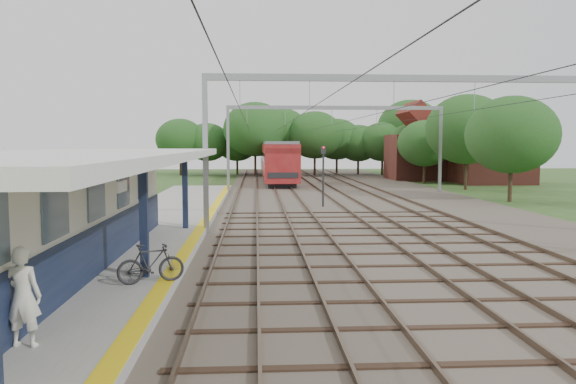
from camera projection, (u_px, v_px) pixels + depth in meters
name	position (u px, v px, depth m)	size (l,w,h in m)	color
ground	(418.00, 372.00, 9.86)	(160.00, 160.00, 0.00)	#2D4C1E
ballast_bed	(352.00, 199.00, 39.93)	(18.00, 90.00, 0.10)	#473D33
platform	(144.00, 236.00, 23.34)	(5.00, 52.00, 0.35)	gray
yellow_stripe	(198.00, 231.00, 23.46)	(0.45, 52.00, 0.01)	yellow
station_building	(46.00, 212.00, 16.14)	(3.41, 18.00, 3.40)	beige
canopy	(72.00, 157.00, 15.07)	(6.40, 20.00, 3.44)	#101934
rail_tracks	(317.00, 198.00, 39.77)	(11.80, 88.00, 0.15)	brown
catenary_system	(356.00, 119.00, 34.73)	(17.22, 88.00, 7.00)	gray
tree_band	(312.00, 136.00, 66.48)	(31.72, 30.88, 8.82)	#382619
house_near	(492.00, 154.00, 56.57)	(7.00, 6.12, 7.89)	brown
house_far	(425.00, 151.00, 62.23)	(8.00, 6.12, 8.66)	brown
person	(23.00, 296.00, 10.07)	(0.67, 0.44, 1.85)	silver
bicycle	(151.00, 263.00, 14.71)	(0.49, 1.74, 1.05)	black
train	(275.00, 158.00, 67.61)	(3.16, 39.27, 4.13)	black
signal_post	(323.00, 171.00, 34.80)	(0.30, 0.27, 3.87)	black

